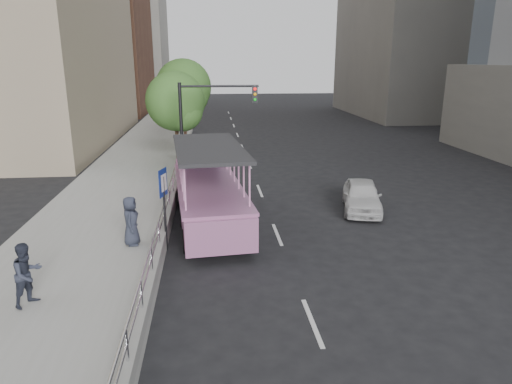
{
  "coord_description": "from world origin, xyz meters",
  "views": [
    {
      "loc": [
        -1.41,
        -11.82,
        6.27
      ],
      "look_at": [
        0.15,
        3.48,
        1.83
      ],
      "focal_mm": 32.0,
      "sensor_mm": 36.0,
      "label": 1
    }
  ],
  "objects_px": {
    "traffic_signal": "(204,115)",
    "street_tree_near": "(177,104)",
    "pedestrian_far": "(131,221)",
    "parking_sign": "(164,200)",
    "car": "(362,196)",
    "street_tree_far": "(185,89)",
    "duck_boat": "(207,189)",
    "pedestrian_mid": "(27,274)"
  },
  "relations": [
    {
      "from": "pedestrian_far",
      "to": "traffic_signal",
      "type": "relative_size",
      "value": 0.32
    },
    {
      "from": "parking_sign",
      "to": "street_tree_near",
      "type": "distance_m",
      "value": 13.09
    },
    {
      "from": "street_tree_far",
      "to": "parking_sign",
      "type": "bearing_deg",
      "value": -89.68
    },
    {
      "from": "pedestrian_far",
      "to": "street_tree_near",
      "type": "height_order",
      "value": "street_tree_near"
    },
    {
      "from": "traffic_signal",
      "to": "street_tree_far",
      "type": "distance_m",
      "value": 9.57
    },
    {
      "from": "duck_boat",
      "to": "street_tree_far",
      "type": "xyz_separation_m",
      "value": [
        -1.5,
        15.51,
        3.12
      ]
    },
    {
      "from": "pedestrian_mid",
      "to": "street_tree_near",
      "type": "distance_m",
      "value": 17.26
    },
    {
      "from": "street_tree_near",
      "to": "street_tree_far",
      "type": "bearing_deg",
      "value": 88.09
    },
    {
      "from": "duck_boat",
      "to": "car",
      "type": "xyz_separation_m",
      "value": [
        6.66,
        0.1,
        -0.53
      ]
    },
    {
      "from": "pedestrian_far",
      "to": "parking_sign",
      "type": "relative_size",
      "value": 0.59
    },
    {
      "from": "traffic_signal",
      "to": "street_tree_near",
      "type": "height_order",
      "value": "street_tree_near"
    },
    {
      "from": "street_tree_near",
      "to": "duck_boat",
      "type": "bearing_deg",
      "value": -79.85
    },
    {
      "from": "parking_sign",
      "to": "street_tree_near",
      "type": "height_order",
      "value": "street_tree_near"
    },
    {
      "from": "car",
      "to": "pedestrian_far",
      "type": "relative_size",
      "value": 2.3
    },
    {
      "from": "pedestrian_mid",
      "to": "parking_sign",
      "type": "xyz_separation_m",
      "value": [
        3.06,
        3.9,
        0.65
      ]
    },
    {
      "from": "duck_boat",
      "to": "parking_sign",
      "type": "bearing_deg",
      "value": -112.26
    },
    {
      "from": "parking_sign",
      "to": "traffic_signal",
      "type": "relative_size",
      "value": 0.55
    },
    {
      "from": "duck_boat",
      "to": "pedestrian_mid",
      "type": "height_order",
      "value": "duck_boat"
    },
    {
      "from": "traffic_signal",
      "to": "street_tree_far",
      "type": "xyz_separation_m",
      "value": [
        -1.4,
        9.43,
        0.81
      ]
    },
    {
      "from": "duck_boat",
      "to": "car",
      "type": "relative_size",
      "value": 2.54
    },
    {
      "from": "pedestrian_far",
      "to": "pedestrian_mid",
      "type": "bearing_deg",
      "value": 152.31
    },
    {
      "from": "pedestrian_mid",
      "to": "street_tree_near",
      "type": "relative_size",
      "value": 0.29
    },
    {
      "from": "parking_sign",
      "to": "street_tree_near",
      "type": "xyz_separation_m",
      "value": [
        -0.3,
        12.93,
        2.04
      ]
    },
    {
      "from": "car",
      "to": "street_tree_near",
      "type": "xyz_separation_m",
      "value": [
        -8.36,
        9.41,
        3.16
      ]
    },
    {
      "from": "car",
      "to": "street_tree_near",
      "type": "distance_m",
      "value": 12.98
    },
    {
      "from": "street_tree_near",
      "to": "car",
      "type": "bearing_deg",
      "value": -48.38
    },
    {
      "from": "car",
      "to": "parking_sign",
      "type": "height_order",
      "value": "parking_sign"
    },
    {
      "from": "pedestrian_far",
      "to": "street_tree_near",
      "type": "xyz_separation_m",
      "value": [
        0.81,
        13.09,
        2.68
      ]
    },
    {
      "from": "car",
      "to": "traffic_signal",
      "type": "xyz_separation_m",
      "value": [
        -6.76,
        5.98,
        2.84
      ]
    },
    {
      "from": "parking_sign",
      "to": "traffic_signal",
      "type": "bearing_deg",
      "value": 82.25
    },
    {
      "from": "duck_boat",
      "to": "pedestrian_far",
      "type": "relative_size",
      "value": 5.84
    },
    {
      "from": "duck_boat",
      "to": "parking_sign",
      "type": "height_order",
      "value": "duck_boat"
    },
    {
      "from": "parking_sign",
      "to": "street_tree_far",
      "type": "relative_size",
      "value": 0.44
    },
    {
      "from": "pedestrian_mid",
      "to": "parking_sign",
      "type": "bearing_deg",
      "value": -5.37
    },
    {
      "from": "pedestrian_mid",
      "to": "street_tree_far",
      "type": "bearing_deg",
      "value": 25.4
    },
    {
      "from": "street_tree_far",
      "to": "traffic_signal",
      "type": "bearing_deg",
      "value": -81.57
    },
    {
      "from": "traffic_signal",
      "to": "parking_sign",
      "type": "bearing_deg",
      "value": -97.75
    },
    {
      "from": "pedestrian_far",
      "to": "traffic_signal",
      "type": "xyz_separation_m",
      "value": [
        2.41,
        9.66,
        2.36
      ]
    },
    {
      "from": "duck_boat",
      "to": "pedestrian_mid",
      "type": "distance_m",
      "value": 8.57
    },
    {
      "from": "street_tree_near",
      "to": "street_tree_far",
      "type": "xyz_separation_m",
      "value": [
        0.2,
        6.0,
        0.49
      ]
    },
    {
      "from": "car",
      "to": "pedestrian_far",
      "type": "distance_m",
      "value": 9.89
    },
    {
      "from": "pedestrian_mid",
      "to": "traffic_signal",
      "type": "distance_m",
      "value": 14.29
    }
  ]
}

